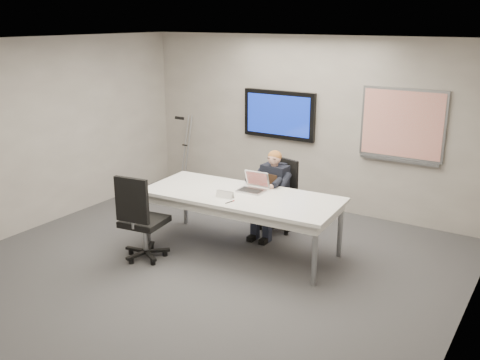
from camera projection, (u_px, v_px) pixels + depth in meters
The scene contains 15 objects.
floor at pixel (200, 271), 6.72m from camera, with size 6.00×6.00×0.02m, color #37373A.
ceiling at pixel (195, 42), 5.90m from camera, with size 6.00×6.00×0.02m, color white.
wall_back at pixel (307, 123), 8.73m from camera, with size 6.00×0.02×2.80m, color gray.
wall_left at pixel (34, 135), 7.84m from camera, with size 0.02×6.00×2.80m, color gray.
wall_right at pixel (467, 211), 4.78m from camera, with size 0.02×6.00×2.80m, color gray.
conference_table at pixel (241, 201), 7.11m from camera, with size 2.70×1.26×0.81m.
tv_display at pixel (279, 115), 8.92m from camera, with size 1.30×0.09×0.80m.
whiteboard at pixel (402, 125), 7.88m from camera, with size 1.25×0.08×1.10m.
office_chair_far at pixel (277, 209), 7.94m from camera, with size 0.62×0.62×1.07m.
office_chair_near at pixel (143, 233), 6.95m from camera, with size 0.63×0.63×1.17m.
seated_person at pixel (269, 202), 7.70m from camera, with size 0.40×0.68×1.24m.
crutch at pixel (186, 150), 9.94m from camera, with size 0.19×0.41×1.38m, color #9FA2A7, non-canonical shape.
laptop at pixel (254, 186), 7.22m from camera, with size 0.36×0.34×0.25m.
name_tent at pixel (225, 194), 6.93m from camera, with size 0.23×0.07×0.09m, color white, non-canonical shape.
pen at pixel (230, 202), 6.77m from camera, with size 0.01×0.01×0.16m, color black.
Camera 1 is at (3.67, -4.88, 3.06)m, focal length 40.00 mm.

